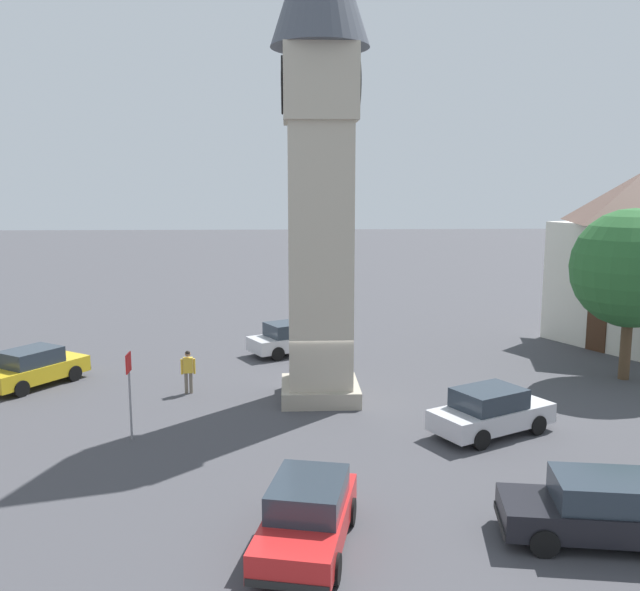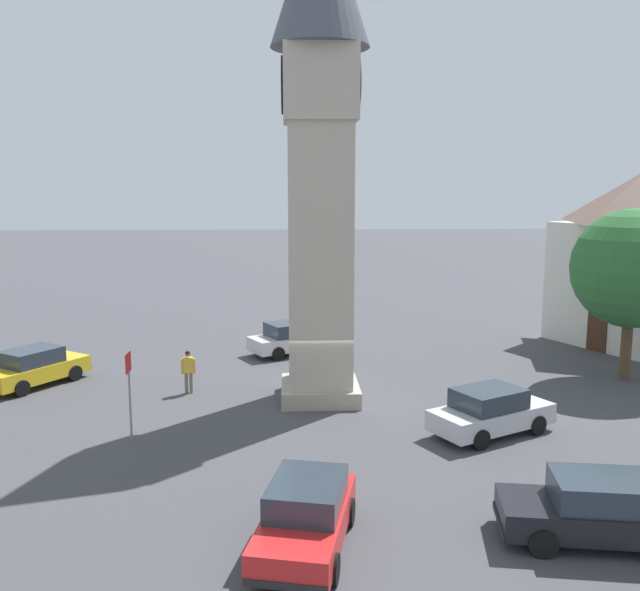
% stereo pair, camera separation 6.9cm
% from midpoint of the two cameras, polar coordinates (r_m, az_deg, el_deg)
% --- Properties ---
extents(ground_plane, '(200.00, 200.00, 0.00)m').
position_cam_midpoint_polar(ground_plane, '(25.72, 0.08, -8.70)').
color(ground_plane, '#424247').
extents(clock_tower, '(3.48, 3.48, 18.14)m').
position_cam_midpoint_polar(clock_tower, '(24.61, 0.08, 15.42)').
color(clock_tower, '#A59C89').
rests_on(clock_tower, ground).
extents(car_blue_kerb, '(3.42, 4.44, 1.53)m').
position_cam_midpoint_polar(car_blue_kerb, '(22.67, 14.32, -9.47)').
color(car_blue_kerb, silver).
rests_on(car_blue_kerb, ground).
extents(car_silver_kerb, '(3.45, 4.43, 1.53)m').
position_cam_midpoint_polar(car_silver_kerb, '(32.21, -2.30, -3.61)').
color(car_silver_kerb, silver).
rests_on(car_silver_kerb, ground).
extents(car_red_corner, '(4.37, 3.69, 1.53)m').
position_cam_midpoint_polar(car_red_corner, '(29.42, -22.91, -5.59)').
color(car_red_corner, gold).
rests_on(car_red_corner, ground).
extents(car_white_side, '(2.34, 4.35, 1.53)m').
position_cam_midpoint_polar(car_white_side, '(17.00, 22.32, -16.39)').
color(car_white_side, black).
rests_on(car_white_side, ground).
extents(car_black_far, '(4.40, 2.56, 1.53)m').
position_cam_midpoint_polar(car_black_far, '(15.61, -1.05, -18.06)').
color(car_black_far, red).
rests_on(car_black_far, ground).
extents(pedestrian, '(0.26, 0.56, 1.69)m').
position_cam_midpoint_polar(pedestrian, '(26.56, -10.99, -6.02)').
color(pedestrian, '#706656').
rests_on(pedestrian, ground).
extents(tree, '(4.84, 4.84, 7.06)m').
position_cam_midpoint_polar(tree, '(30.07, 24.91, 2.08)').
color(tree, brown).
rests_on(tree, ground).
extents(road_sign, '(0.60, 0.07, 2.80)m').
position_cam_midpoint_polar(road_sign, '(22.01, -15.74, -6.99)').
color(road_sign, gray).
rests_on(road_sign, ground).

